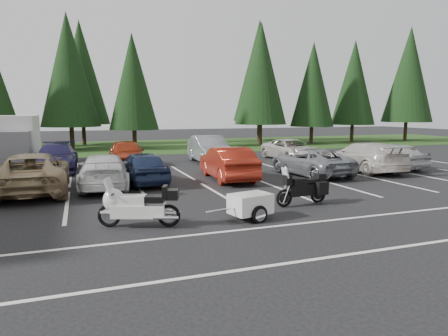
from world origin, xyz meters
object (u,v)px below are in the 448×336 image
Objects in this scene: car_near_2 at (32,173)px; car_far_3 at (209,149)px; car_far_1 at (56,157)px; cargo_trailer at (250,206)px; car_near_4 at (142,167)px; car_far_2 at (127,153)px; car_near_5 at (228,163)px; car_far_4 at (291,150)px; car_near_8 at (392,155)px; touring_motorcycle at (139,202)px; car_near_6 at (311,162)px; car_near_7 at (364,157)px; box_truck at (13,141)px; adventure_motorcycle at (302,186)px; car_near_3 at (104,171)px.

car_far_3 is at bearing -145.33° from car_near_2.
car_near_2 is at bearing -93.91° from car_far_1.
car_near_4 is at bearing 92.98° from cargo_trailer.
car_far_1 is at bearing -172.66° from car_far_2.
car_near_5 reaches higher than car_far_4.
car_near_8 is 1.72× the size of touring_motorcycle.
car_near_4 is (4.28, 0.64, -0.06)m from car_near_2.
car_far_2 is 12.82m from cargo_trailer.
car_far_2 reaches higher than car_near_2.
car_near_2 is 1.10× the size of car_far_1.
car_far_2 is at bearing -41.07° from car_near_6.
car_near_4 is at bearing -171.92° from car_near_2.
car_far_2 reaches higher than car_far_4.
car_near_4 is at bearing 1.84° from car_near_7.
car_near_7 reaches higher than car_near_5.
cargo_trailer is (5.76, -12.24, -0.35)m from car_far_1.
car_near_5 is 8.76m from car_far_4.
box_truck is at bearing 159.09° from car_far_2.
box_truck is 1.00× the size of car_near_2.
car_near_5 is at bearing -7.28° from car_near_6.
car_near_8 is 1.96× the size of adventure_motorcycle.
car_near_8 is (15.36, 0.62, 0.03)m from car_near_3.
car_near_3 is at bearing -68.12° from car_far_1.
car_near_8 is 11.19m from adventure_motorcycle.
box_truck reaches higher than car_near_5.
car_far_1 is at bearing -173.22° from car_far_3.
car_far_1 is at bearing 102.05° from cargo_trailer.
car_near_5 reaches higher than car_near_3.
car_far_1 is at bearing -65.04° from car_near_3.
car_near_2 reaches higher than car_near_3.
car_near_6 reaches higher than adventure_motorcycle.
car_far_4 is at bearing -1.19° from car_far_3.
car_near_4 is 7.42m from adventure_motorcycle.
car_near_7 is at bearing 33.50° from adventure_motorcycle.
car_near_8 reaches higher than car_near_6.
car_far_3 is at bearing 82.07° from adventure_motorcycle.
car_far_1 is at bearing 179.33° from car_far_4.
adventure_motorcycle is at bearing -53.21° from box_truck.
car_far_3 reaches higher than car_near_6.
car_near_4 is 0.87× the size of car_near_6.
car_near_4 is 11.79m from car_far_4.
car_near_2 is at bearing -123.05° from car_far_2.
car_near_4 is 0.79× the size of car_near_7.
car_far_3 is at bearing -134.18° from car_near_4.
car_near_3 is at bearing -155.58° from car_far_4.
car_near_7 reaches higher than car_near_4.
car_far_2 is 12.40m from adventure_motorcycle.
car_far_2 is (1.57, 6.06, 0.09)m from car_near_3.
car_far_2 is at bearing -23.55° from car_near_7.
adventure_motorcycle is (5.47, 0.76, -0.02)m from touring_motorcycle.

